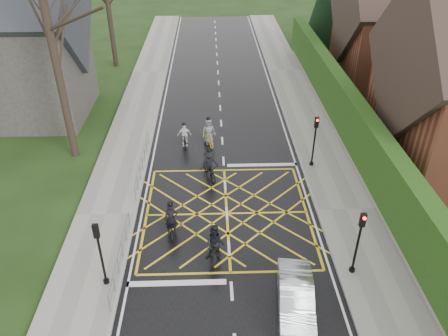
{
  "coord_description": "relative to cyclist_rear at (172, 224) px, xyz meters",
  "views": [
    {
      "loc": [
        -0.72,
        -17.14,
        13.7
      ],
      "look_at": [
        -0.07,
        2.21,
        1.3
      ],
      "focal_mm": 35.0,
      "sensor_mm": 36.0,
      "label": 1
    }
  ],
  "objects": [
    {
      "name": "hedge",
      "position": [
        10.38,
        7.4,
        1.51
      ],
      "size": [
        0.9,
        38.0,
        2.8
      ],
      "primitive_type": "cube",
      "color": "black",
      "rests_on": "stone_wall"
    },
    {
      "name": "railing_south",
      "position": [
        -2.02,
        -2.1,
        0.19
      ],
      "size": [
        0.05,
        5.04,
        1.03
      ],
      "color": "slate",
      "rests_on": "ground"
    },
    {
      "name": "traffic_light_ne",
      "position": [
        7.73,
        5.59,
        1.07
      ],
      "size": [
        0.24,
        0.31,
        3.21
      ],
      "rotation": [
        0.0,
        0.0,
        3.14
      ],
      "color": "black",
      "rests_on": "ground"
    },
    {
      "name": "tree_near",
      "position": [
        -6.37,
        7.4,
        7.32
      ],
      "size": [
        9.24,
        9.24,
        11.44
      ],
      "color": "black",
      "rests_on": "ground"
    },
    {
      "name": "road",
      "position": [
        2.63,
        1.4,
        -0.58
      ],
      "size": [
        9.0,
        80.0,
        0.01
      ],
      "primitive_type": "cube",
      "color": "black",
      "rests_on": "ground"
    },
    {
      "name": "traffic_light_sw",
      "position": [
        -2.47,
        -3.1,
        1.07
      ],
      "size": [
        0.24,
        0.31,
        3.21
      ],
      "color": "black",
      "rests_on": "ground"
    },
    {
      "name": "traffic_light_se",
      "position": [
        7.73,
        -2.81,
        1.07
      ],
      "size": [
        0.24,
        0.31,
        3.21
      ],
      "rotation": [
        0.0,
        0.0,
        3.14
      ],
      "color": "black",
      "rests_on": "ground"
    },
    {
      "name": "stone_wall",
      "position": [
        10.38,
        7.4,
        -0.24
      ],
      "size": [
        0.5,
        38.0,
        0.7
      ],
      "primitive_type": "cube",
      "color": "slate",
      "rests_on": "ground"
    },
    {
      "name": "house_far",
      "position": [
        17.38,
        19.4,
        3.77
      ],
      "size": [
        9.8,
        8.8,
        10.3
      ],
      "color": "brown",
      "rests_on": "ground"
    },
    {
      "name": "cyclist_rear",
      "position": [
        0.0,
        0.0,
        0.0
      ],
      "size": [
        0.87,
        1.93,
        1.82
      ],
      "rotation": [
        0.0,
        0.0,
        0.12
      ],
      "color": "black",
      "rests_on": "ground"
    },
    {
      "name": "cyclist_back",
      "position": [
        2.01,
        -1.81,
        0.13
      ],
      "size": [
        0.99,
        1.98,
        1.91
      ],
      "rotation": [
        0.0,
        0.0,
        -0.25
      ],
      "color": "black",
      "rests_on": "ground"
    },
    {
      "name": "cyclist_lead",
      "position": [
        1.76,
        8.58,
        0.05
      ],
      "size": [
        1.17,
        2.01,
        1.85
      ],
      "rotation": [
        0.0,
        0.0,
        0.29
      ],
      "color": "#B88F16",
      "rests_on": "ground"
    },
    {
      "name": "ground",
      "position": [
        2.63,
        1.4,
        -0.59
      ],
      "size": [
        120.0,
        120.0,
        0.0
      ],
      "primitive_type": "plane",
      "color": "black",
      "rests_on": "ground"
    },
    {
      "name": "sidewalk_right",
      "position": [
        8.63,
        1.4,
        -0.51
      ],
      "size": [
        3.0,
        80.0,
        0.15
      ],
      "primitive_type": "cube",
      "color": "gray",
      "rests_on": "ground"
    },
    {
      "name": "railing_north",
      "position": [
        -2.02,
        5.4,
        0.2
      ],
      "size": [
        0.05,
        6.04,
        1.03
      ],
      "color": "slate",
      "rests_on": "ground"
    },
    {
      "name": "cyclist_mid",
      "position": [
        1.8,
        4.75,
        0.07
      ],
      "size": [
        1.25,
        1.98,
        1.82
      ],
      "rotation": [
        0.0,
        0.0,
        0.35
      ],
      "color": "black",
      "rests_on": "ground"
    },
    {
      "name": "car",
      "position": [
        5.02,
        -4.54,
        0.02
      ],
      "size": [
        1.69,
        3.83,
        1.22
      ],
      "primitive_type": "imported",
      "rotation": [
        0.0,
        0.0,
        -0.11
      ],
      "color": "silver",
      "rests_on": "ground"
    },
    {
      "name": "church",
      "position": [
        -10.9,
        13.4,
        4.34
      ],
      "size": [
        8.8,
        7.8,
        11.0
      ],
      "color": "#2D2B28",
      "rests_on": "ground"
    },
    {
      "name": "sidewalk_left",
      "position": [
        -3.37,
        1.4,
        -0.51
      ],
      "size": [
        3.0,
        80.0,
        0.15
      ],
      "primitive_type": "cube",
      "color": "gray",
      "rests_on": "ground"
    },
    {
      "name": "cyclist_front",
      "position": [
        0.24,
        8.31,
        0.01
      ],
      "size": [
        0.91,
        1.66,
        1.62
      ],
      "rotation": [
        0.0,
        0.0,
        0.12
      ],
      "color": "black",
      "rests_on": "ground"
    }
  ]
}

